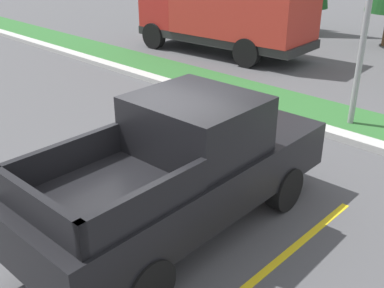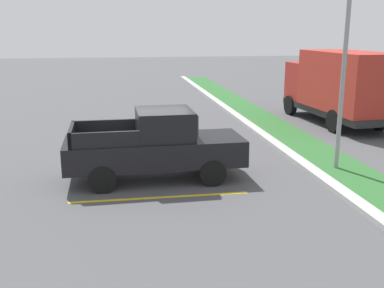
# 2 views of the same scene
# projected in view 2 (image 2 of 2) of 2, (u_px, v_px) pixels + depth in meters

# --- Properties ---
(ground_plane) EXTENTS (120.00, 120.00, 0.00)m
(ground_plane) POSITION_uv_depth(u_px,v_px,m) (151.00, 172.00, 14.30)
(ground_plane) COLOR #4C4C4F
(parking_line_near) EXTENTS (0.12, 4.80, 0.01)m
(parking_line_near) POSITION_uv_depth(u_px,v_px,m) (152.00, 164.00, 15.11)
(parking_line_near) COLOR yellow
(parking_line_near) RESTS_ON ground
(parking_line_far) EXTENTS (0.12, 4.80, 0.01)m
(parking_line_far) POSITION_uv_depth(u_px,v_px,m) (160.00, 197.00, 12.14)
(parking_line_far) COLOR yellow
(parking_line_far) RESTS_ON ground
(curb_strip) EXTENTS (56.00, 0.40, 0.15)m
(curb_strip) POSITION_uv_depth(u_px,v_px,m) (301.00, 162.00, 15.06)
(curb_strip) COLOR #B2B2AD
(curb_strip) RESTS_ON ground
(grass_median) EXTENTS (56.00, 1.80, 0.06)m
(grass_median) POSITION_uv_depth(u_px,v_px,m) (332.00, 162.00, 15.24)
(grass_median) COLOR #2D662D
(grass_median) RESTS_ON ground
(pickup_truck_main) EXTENTS (2.08, 5.28, 2.10)m
(pickup_truck_main) POSITION_uv_depth(u_px,v_px,m) (156.00, 146.00, 13.38)
(pickup_truck_main) COLOR black
(pickup_truck_main) RESTS_ON ground
(cargo_truck_distant) EXTENTS (6.95, 2.91, 3.40)m
(cargo_truck_distant) POSITION_uv_depth(u_px,v_px,m) (339.00, 85.00, 21.12)
(cargo_truck_distant) COLOR black
(cargo_truck_distant) RESTS_ON ground
(street_light) EXTENTS (0.24, 1.49, 6.15)m
(street_light) POSITION_uv_depth(u_px,v_px,m) (340.00, 55.00, 13.68)
(street_light) COLOR gray
(street_light) RESTS_ON ground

